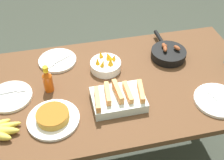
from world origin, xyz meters
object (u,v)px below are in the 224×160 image
at_px(skillet, 168,53).
at_px(frittata_plate_center, 53,118).
at_px(empty_plate_far_right, 217,100).
at_px(melon_tray, 118,98).
at_px(hot_sauce_bottle, 48,80).
at_px(empty_plate_near_front, 10,97).
at_px(empty_plate_far_left, 58,61).
at_px(fruit_bowl_mango, 106,65).

height_order(skillet, frittata_plate_center, skillet).
height_order(frittata_plate_center, empty_plate_far_right, frittata_plate_center).
bearing_deg(melon_tray, hot_sauce_bottle, 152.69).
xyz_separation_m(melon_tray, hot_sauce_bottle, (-0.33, 0.17, 0.04)).
distance_m(frittata_plate_center, empty_plate_far_right, 0.82).
distance_m(empty_plate_near_front, empty_plate_far_right, 1.05).
xyz_separation_m(skillet, empty_plate_far_right, (0.12, -0.40, -0.02)).
bearing_deg(empty_plate_far_left, empty_plate_far_right, -33.03).
relative_size(empty_plate_far_right, hot_sauce_bottle, 1.49).
relative_size(frittata_plate_center, fruit_bowl_mango, 1.43).
distance_m(frittata_plate_center, fruit_bowl_mango, 0.45).
relative_size(melon_tray, skillet, 0.79).
height_order(empty_plate_far_left, hot_sauce_bottle, hot_sauce_bottle).
bearing_deg(empty_plate_far_left, fruit_bowl_mango, -25.65).
bearing_deg(empty_plate_far_left, frittata_plate_center, -96.93).
height_order(melon_tray, frittata_plate_center, melon_tray).
distance_m(empty_plate_far_left, empty_plate_far_right, 0.91).
distance_m(skillet, empty_plate_near_front, 0.92).
distance_m(fruit_bowl_mango, hot_sauce_bottle, 0.34).
relative_size(empty_plate_far_left, fruit_bowl_mango, 1.27).
bearing_deg(frittata_plate_center, melon_tray, 7.43).
bearing_deg(hot_sauce_bottle, empty_plate_far_left, 75.19).
relative_size(melon_tray, fruit_bowl_mango, 1.53).
xyz_separation_m(empty_plate_near_front, empty_plate_far_right, (1.02, -0.25, -0.00)).
distance_m(skillet, frittata_plate_center, 0.78).
height_order(empty_plate_near_front, empty_plate_far_right, same).
bearing_deg(hot_sauce_bottle, empty_plate_far_right, -18.10).
bearing_deg(frittata_plate_center, skillet, 25.89).
distance_m(empty_plate_far_left, fruit_bowl_mango, 0.29).
height_order(frittata_plate_center, hot_sauce_bottle, hot_sauce_bottle).
relative_size(skillet, empty_plate_near_front, 1.50).
relative_size(empty_plate_far_left, empty_plate_far_right, 0.93).
bearing_deg(hot_sauce_bottle, fruit_bowl_mango, 17.20).
height_order(melon_tray, empty_plate_far_left, melon_tray).
bearing_deg(fruit_bowl_mango, empty_plate_near_front, -167.60).
bearing_deg(fruit_bowl_mango, frittata_plate_center, -135.37).
distance_m(skillet, hot_sauce_bottle, 0.72).
distance_m(melon_tray, empty_plate_near_front, 0.55).
distance_m(empty_plate_far_right, hot_sauce_bottle, 0.87).
distance_m(melon_tray, empty_plate_far_left, 0.48).
relative_size(empty_plate_near_front, fruit_bowl_mango, 1.28).
relative_size(skillet, hot_sauce_bottle, 2.10).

